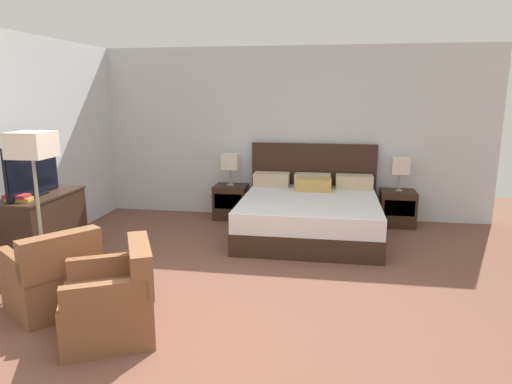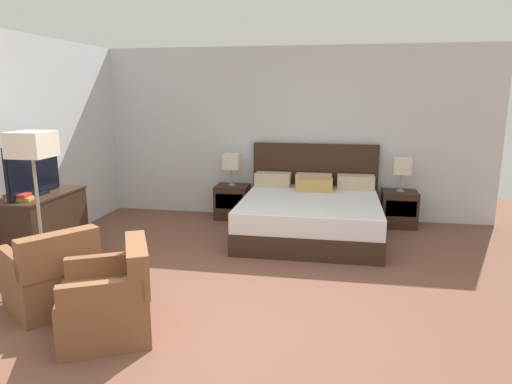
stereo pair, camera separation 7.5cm
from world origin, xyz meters
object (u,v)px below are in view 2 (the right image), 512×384
dresser (42,226)px  armchair_by_window (53,278)px  armchair_companion (110,302)px  floor_lamp (33,155)px  nightstand_left (232,202)px  nightstand_right (399,209)px  table_lamp_left (232,162)px  book_red_cover (20,199)px  tv (33,170)px  bed (310,214)px  table_lamp_right (402,166)px  book_blue_cover (17,195)px

dresser → armchair_by_window: bearing=-52.1°
armchair_companion → floor_lamp: (-1.14, 0.78, 1.05)m
nightstand_left → armchair_companion: bearing=-92.6°
nightstand_right → table_lamp_left: (-2.51, 0.00, 0.63)m
book_red_cover → armchair_companion: 1.99m
table_lamp_left → dresser: bearing=-128.7°
dresser → floor_lamp: size_ratio=0.69×
dresser → nightstand_left: bearing=51.3°
dresser → tv: (0.00, -0.06, 0.67)m
dresser → bed: bearing=26.7°
bed → table_lamp_right: bearing=28.3°
bed → tv: 3.48m
tv → armchair_by_window: bearing=-50.7°
nightstand_right → book_red_cover: bearing=-149.3°
nightstand_right → dresser: size_ratio=0.48×
armchair_by_window → book_blue_cover: bearing=138.9°
tv → book_blue_cover: tv is taller
armchair_by_window → armchair_companion: same height
floor_lamp → nightstand_right: bearing=36.6°
tv → floor_lamp: floor_lamp is taller
bed → dresser: size_ratio=1.79×
nightstand_right → armchair_by_window: armchair_by_window is taller
book_red_cover → armchair_companion: book_red_cover is taller
armchair_by_window → table_lamp_right: bearing=43.6°
nightstand_left → armchair_by_window: armchair_by_window is taller
table_lamp_left → nightstand_right: bearing=-0.0°
table_lamp_left → armchair_by_window: size_ratio=0.51×
table_lamp_left → armchair_by_window: table_lamp_left is taller
book_red_cover → dresser: bearing=92.4°
bed → nightstand_left: (-1.26, 0.67, -0.04)m
nightstand_left → book_blue_cover: bearing=-124.9°
tv → book_red_cover: bearing=-87.6°
bed → tv: size_ratio=2.24×
table_lamp_right → floor_lamp: 4.78m
nightstand_left → book_blue_cover: book_blue_cover is taller
tv → book_blue_cover: (-0.01, -0.28, -0.23)m
nightstand_left → tv: bearing=-127.9°
table_lamp_left → dresser: (-1.75, -2.19, -0.48)m
nightstand_right → armchair_companion: size_ratio=0.57×
table_lamp_left → floor_lamp: bearing=-114.6°
table_lamp_left → armchair_companion: bearing=-92.6°
nightstand_left → armchair_by_window: (-0.92, -3.26, 0.02)m
table_lamp_right → tv: 4.82m
table_lamp_left → armchair_companion: 3.67m
table_lamp_right → nightstand_right: bearing=-90.0°
nightstand_left → tv: 2.96m
nightstand_left → table_lamp_right: (2.51, 0.00, 0.63)m
table_lamp_right → floor_lamp: (-3.82, -2.84, 0.45)m
nightstand_right → dresser: (-4.27, -2.19, 0.15)m
book_blue_cover → dresser: bearing=88.0°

